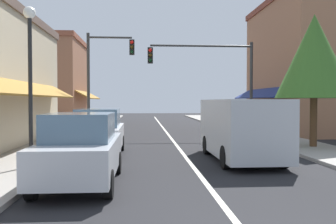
{
  "coord_description": "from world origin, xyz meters",
  "views": [
    {
      "loc": [
        -1.59,
        -3.84,
        2.07
      ],
      "look_at": [
        -0.27,
        14.93,
        1.5
      ],
      "focal_mm": 38.96,
      "sensor_mm": 36.0,
      "label": 1
    }
  ],
  "objects_px": {
    "traffic_signal_left_corner": "(103,69)",
    "street_lamp_left_near": "(30,61)",
    "traffic_signal_mast_arm": "(214,70)",
    "parked_car_nearest_left": "(81,149)",
    "parked_car_second_left": "(99,132)",
    "tree_right_near": "(314,57)",
    "van_in_lane": "(240,127)"
  },
  "relations": [
    {
      "from": "street_lamp_left_near",
      "to": "tree_right_near",
      "type": "distance_m",
      "value": 11.4
    },
    {
      "from": "traffic_signal_left_corner",
      "to": "tree_right_near",
      "type": "relative_size",
      "value": 1.06
    },
    {
      "from": "street_lamp_left_near",
      "to": "tree_right_near",
      "type": "relative_size",
      "value": 0.84
    },
    {
      "from": "traffic_signal_mast_arm",
      "to": "traffic_signal_left_corner",
      "type": "distance_m",
      "value": 6.6
    },
    {
      "from": "van_in_lane",
      "to": "tree_right_near",
      "type": "distance_m",
      "value": 5.52
    },
    {
      "from": "parked_car_second_left",
      "to": "street_lamp_left_near",
      "type": "height_order",
      "value": "street_lamp_left_near"
    },
    {
      "from": "tree_right_near",
      "to": "van_in_lane",
      "type": "bearing_deg",
      "value": -145.61
    },
    {
      "from": "traffic_signal_left_corner",
      "to": "tree_right_near",
      "type": "height_order",
      "value": "traffic_signal_left_corner"
    },
    {
      "from": "parked_car_nearest_left",
      "to": "tree_right_near",
      "type": "distance_m",
      "value": 11.15
    },
    {
      "from": "traffic_signal_mast_arm",
      "to": "street_lamp_left_near",
      "type": "relative_size",
      "value": 1.28
    },
    {
      "from": "parked_car_nearest_left",
      "to": "van_in_lane",
      "type": "height_order",
      "value": "van_in_lane"
    },
    {
      "from": "parked_car_second_left",
      "to": "van_in_lane",
      "type": "relative_size",
      "value": 0.79
    },
    {
      "from": "tree_right_near",
      "to": "traffic_signal_mast_arm",
      "type": "bearing_deg",
      "value": 118.18
    },
    {
      "from": "parked_car_nearest_left",
      "to": "van_in_lane",
      "type": "bearing_deg",
      "value": 34.74
    },
    {
      "from": "traffic_signal_mast_arm",
      "to": "traffic_signal_left_corner",
      "type": "height_order",
      "value": "traffic_signal_left_corner"
    },
    {
      "from": "traffic_signal_mast_arm",
      "to": "van_in_lane",
      "type": "bearing_deg",
      "value": -95.22
    },
    {
      "from": "parked_car_nearest_left",
      "to": "parked_car_second_left",
      "type": "bearing_deg",
      "value": 91.76
    },
    {
      "from": "van_in_lane",
      "to": "tree_right_near",
      "type": "xyz_separation_m",
      "value": [
        3.92,
        2.68,
        2.81
      ]
    },
    {
      "from": "parked_car_second_left",
      "to": "traffic_signal_mast_arm",
      "type": "height_order",
      "value": "traffic_signal_mast_arm"
    },
    {
      "from": "traffic_signal_left_corner",
      "to": "parked_car_nearest_left",
      "type": "bearing_deg",
      "value": -86.3
    },
    {
      "from": "parked_car_second_left",
      "to": "tree_right_near",
      "type": "bearing_deg",
      "value": 7.46
    },
    {
      "from": "parked_car_nearest_left",
      "to": "tree_right_near",
      "type": "bearing_deg",
      "value": 34.63
    },
    {
      "from": "street_lamp_left_near",
      "to": "traffic_signal_left_corner",
      "type": "bearing_deg",
      "value": 85.03
    },
    {
      "from": "traffic_signal_left_corner",
      "to": "street_lamp_left_near",
      "type": "xyz_separation_m",
      "value": [
        -0.95,
        -10.95,
        -0.73
      ]
    },
    {
      "from": "parked_car_second_left",
      "to": "traffic_signal_left_corner",
      "type": "distance_m",
      "value": 8.71
    },
    {
      "from": "parked_car_nearest_left",
      "to": "traffic_signal_mast_arm",
      "type": "relative_size",
      "value": 0.66
    },
    {
      "from": "parked_car_nearest_left",
      "to": "tree_right_near",
      "type": "xyz_separation_m",
      "value": [
        8.83,
        6.08,
        3.08
      ]
    },
    {
      "from": "van_in_lane",
      "to": "traffic_signal_mast_arm",
      "type": "height_order",
      "value": "traffic_signal_mast_arm"
    },
    {
      "from": "van_in_lane",
      "to": "traffic_signal_left_corner",
      "type": "height_order",
      "value": "traffic_signal_left_corner"
    },
    {
      "from": "traffic_signal_mast_arm",
      "to": "street_lamp_left_near",
      "type": "distance_m",
      "value": 12.46
    },
    {
      "from": "traffic_signal_mast_arm",
      "to": "street_lamp_left_near",
      "type": "bearing_deg",
      "value": -126.93
    },
    {
      "from": "parked_car_second_left",
      "to": "street_lamp_left_near",
      "type": "distance_m",
      "value": 4.05
    }
  ]
}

